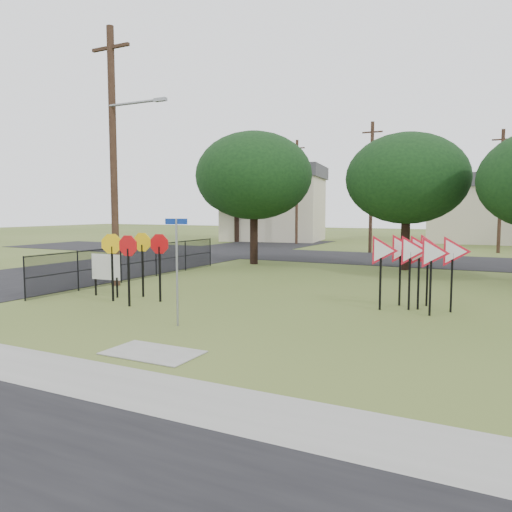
{
  "coord_description": "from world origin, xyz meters",
  "views": [
    {
      "loc": [
        6.59,
        -10.57,
        3.02
      ],
      "look_at": [
        -0.29,
        3.0,
        1.6
      ],
      "focal_mm": 35.0,
      "sensor_mm": 36.0,
      "label": 1
    }
  ],
  "objects_px": {
    "stop_sign_cluster": "(136,251)",
    "yield_sign_cluster": "(417,254)",
    "info_board": "(106,268)",
    "street_name_sign": "(177,264)"
  },
  "relations": [
    {
      "from": "street_name_sign",
      "to": "stop_sign_cluster",
      "type": "bearing_deg",
      "value": 145.5
    },
    {
      "from": "stop_sign_cluster",
      "to": "yield_sign_cluster",
      "type": "height_order",
      "value": "yield_sign_cluster"
    },
    {
      "from": "info_board",
      "to": "stop_sign_cluster",
      "type": "bearing_deg",
      "value": -9.07
    },
    {
      "from": "stop_sign_cluster",
      "to": "yield_sign_cluster",
      "type": "bearing_deg",
      "value": 17.93
    },
    {
      "from": "street_name_sign",
      "to": "info_board",
      "type": "height_order",
      "value": "street_name_sign"
    },
    {
      "from": "street_name_sign",
      "to": "yield_sign_cluster",
      "type": "relative_size",
      "value": 0.95
    },
    {
      "from": "stop_sign_cluster",
      "to": "yield_sign_cluster",
      "type": "distance_m",
      "value": 8.88
    },
    {
      "from": "stop_sign_cluster",
      "to": "yield_sign_cluster",
      "type": "relative_size",
      "value": 0.76
    },
    {
      "from": "yield_sign_cluster",
      "to": "info_board",
      "type": "height_order",
      "value": "yield_sign_cluster"
    },
    {
      "from": "street_name_sign",
      "to": "yield_sign_cluster",
      "type": "xyz_separation_m",
      "value": [
        5.18,
        4.98,
        0.09
      ]
    }
  ]
}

